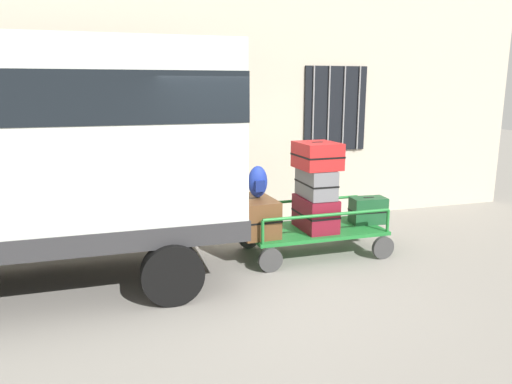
{
  "coord_description": "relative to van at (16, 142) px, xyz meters",
  "views": [
    {
      "loc": [
        -1.79,
        -5.61,
        2.39
      ],
      "look_at": [
        0.13,
        0.56,
        0.98
      ],
      "focal_mm": 33.83,
      "sensor_mm": 36.0,
      "label": 1
    }
  ],
  "objects": [
    {
      "name": "suitcase_left_bottom",
      "position": [
        2.88,
        0.2,
        -1.15
      ],
      "size": [
        0.54,
        0.85,
        0.51
      ],
      "color": "brown",
      "rests_on": "luggage_cart"
    },
    {
      "name": "suitcase_midleft_middle",
      "position": [
        3.78,
        0.14,
        -0.72
      ],
      "size": [
        0.39,
        0.71,
        0.41
      ],
      "color": "slate",
      "rests_on": "suitcase_midleft_bottom"
    },
    {
      "name": "backpack",
      "position": [
        2.93,
        0.21,
        -0.67
      ],
      "size": [
        0.27,
        0.22,
        0.44
      ],
      "color": "navy",
      "rests_on": "suitcase_left_bottom"
    },
    {
      "name": "suitcase_center_bottom",
      "position": [
        4.67,
        0.19,
        -1.21
      ],
      "size": [
        0.55,
        0.36,
        0.4
      ],
      "color": "#194C28",
      "rests_on": "luggage_cart"
    },
    {
      "name": "suitcase_midleft_top",
      "position": [
        3.78,
        0.12,
        -0.33
      ],
      "size": [
        0.57,
        0.66,
        0.38
      ],
      "color": "#B21E1E",
      "rests_on": "suitcase_midleft_middle"
    },
    {
      "name": "luggage_cart",
      "position": [
        3.78,
        0.16,
        -1.47
      ],
      "size": [
        2.01,
        1.07,
        0.38
      ],
      "color": "#1E722D",
      "rests_on": "ground"
    },
    {
      "name": "van",
      "position": [
        0.0,
        0.0,
        0.0
      ],
      "size": [
        4.99,
        1.97,
        2.91
      ],
      "color": "silver",
      "rests_on": "ground"
    },
    {
      "name": "suitcase_midleft_bottom",
      "position": [
        3.78,
        0.13,
        -1.17
      ],
      "size": [
        0.46,
        0.74,
        0.48
      ],
      "color": "maroon",
      "rests_on": "luggage_cart"
    },
    {
      "name": "ground_plane",
      "position": [
        2.76,
        -0.39,
        -1.78
      ],
      "size": [
        40.0,
        40.0,
        0.0
      ],
      "primitive_type": "plane",
      "color": "gray"
    },
    {
      "name": "building_wall",
      "position": [
        2.77,
        2.16,
        0.72
      ],
      "size": [
        12.0,
        0.38,
        5.0
      ],
      "color": "#BCB29E",
      "rests_on": "ground"
    },
    {
      "name": "cart_railing",
      "position": [
        3.78,
        0.16,
        -1.12
      ],
      "size": [
        1.91,
        0.93,
        0.34
      ],
      "color": "#1E722D",
      "rests_on": "luggage_cart"
    }
  ]
}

